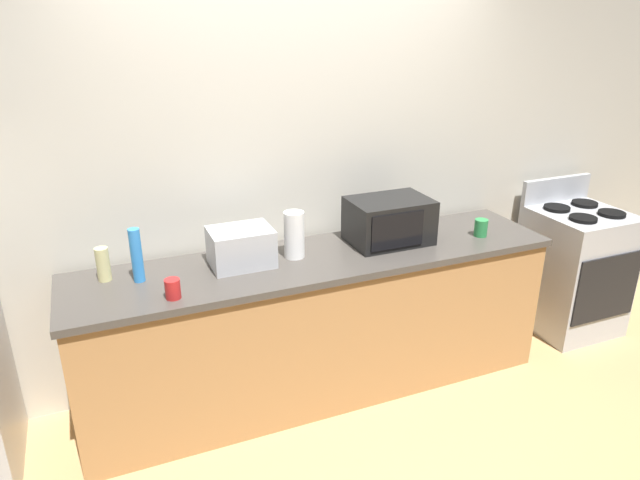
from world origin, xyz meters
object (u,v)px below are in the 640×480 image
object	(u,v)px
stove_range	(573,269)
mug_red	(173,289)
paper_towel_roll	(294,235)
bottle_spray_cleaner	(137,255)
microwave	(389,221)
mug_green	(481,228)
bottle_vinegar	(103,264)
toaster_oven	(241,247)

from	to	relation	value
stove_range	mug_red	size ratio (longest dim) A/B	10.72
paper_towel_roll	bottle_spray_cleaner	bearing A→B (deg)	179.09
bottle_spray_cleaner	stove_range	bearing A→B (deg)	-1.22
microwave	mug_green	xyz separation A→B (m)	(0.58, -0.14, -0.08)
bottle_spray_cleaner	mug_green	size ratio (longest dim) A/B	2.67
mug_red	bottle_vinegar	bearing A→B (deg)	130.79
microwave	toaster_oven	world-z (taller)	microwave
mug_red	bottle_spray_cleaner	bearing A→B (deg)	116.44
bottle_vinegar	mug_red	distance (m)	0.46
toaster_oven	mug_green	world-z (taller)	toaster_oven
microwave	mug_green	bearing A→B (deg)	-13.51
toaster_oven	bottle_vinegar	distance (m)	0.72
microwave	stove_range	bearing A→B (deg)	-1.80
paper_towel_roll	mug_green	xyz separation A→B (m)	(1.19, -0.14, -0.08)
stove_range	microwave	size ratio (longest dim) A/B	2.25
bottle_vinegar	mug_red	world-z (taller)	bottle_vinegar
toaster_oven	mug_red	size ratio (longest dim) A/B	3.38
stove_range	bottle_vinegar	bearing A→B (deg)	177.40
toaster_oven	bottle_spray_cleaner	xyz separation A→B (m)	(-0.55, 0.00, 0.04)
microwave	toaster_oven	size ratio (longest dim) A/B	1.41
microwave	mug_red	distance (m)	1.36
stove_range	toaster_oven	size ratio (longest dim) A/B	3.18
stove_range	bottle_spray_cleaner	distance (m)	3.05
stove_range	bottle_vinegar	xyz separation A→B (m)	(-3.16, 0.14, 0.53)
paper_towel_roll	mug_red	distance (m)	0.77
stove_range	bottle_spray_cleaner	xyz separation A→B (m)	(-2.99, 0.06, 0.58)
toaster_oven	mug_red	distance (m)	0.50
bottle_spray_cleaner	bottle_vinegar	bearing A→B (deg)	154.28
microwave	bottle_vinegar	world-z (taller)	microwave
toaster_oven	bottle_spray_cleaner	bearing A→B (deg)	179.62
mug_green	stove_range	bearing A→B (deg)	5.46
microwave	paper_towel_roll	bearing A→B (deg)	179.79
microwave	bottle_vinegar	xyz separation A→B (m)	(-1.63, 0.10, -0.04)
stove_range	bottle_vinegar	distance (m)	3.21
microwave	mug_red	bearing A→B (deg)	-169.47
paper_towel_roll	mug_red	world-z (taller)	paper_towel_roll
microwave	mug_red	world-z (taller)	microwave
paper_towel_roll	mug_green	size ratio (longest dim) A/B	2.49
paper_towel_roll	mug_green	world-z (taller)	paper_towel_roll
microwave	paper_towel_roll	world-z (taller)	same
paper_towel_roll	bottle_vinegar	size ratio (longest dim) A/B	1.49
bottle_vinegar	mug_red	xyz separation A→B (m)	(0.30, -0.34, -0.04)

